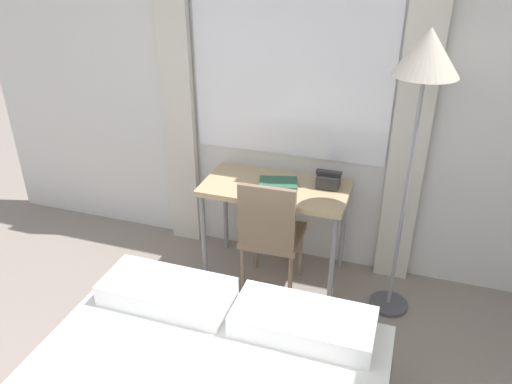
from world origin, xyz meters
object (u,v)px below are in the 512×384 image
Objects in this scene: desk_chair at (270,231)px; book at (278,183)px; desk at (275,195)px; standing_lamp at (425,73)px; telephone at (328,180)px.

book is (-0.02, 0.23, 0.25)m from desk_chair.
standing_lamp reaches higher than desk.
desk is 1.14× the size of desk_chair.
book is at bearing 92.09° from desk_chair.
telephone reaches higher than desk.
standing_lamp is at bearing -9.35° from book.
desk_chair is 0.48× the size of standing_lamp.
book is at bearing -166.54° from telephone.
desk is 0.54× the size of standing_lamp.
standing_lamp is (0.86, -0.11, 0.96)m from desk.
standing_lamp reaches higher than desk_chair.
desk_chair is at bearing -135.38° from telephone.
telephone is at bearing 42.55° from desk_chair.
telephone is 0.57× the size of book.
desk_chair reaches higher than telephone.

